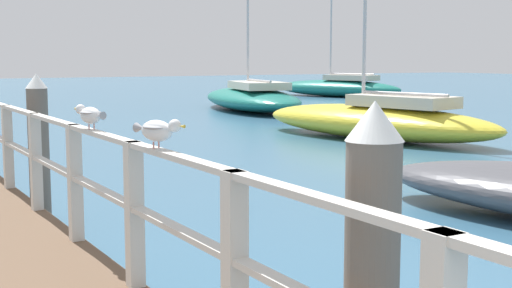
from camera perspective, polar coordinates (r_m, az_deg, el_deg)
The scene contains 6 objects.
dock_piling_far at distance 10.00m, azimuth -17.26°, elevation -0.12°, with size 0.29×0.29×1.98m.
seagull_foreground at distance 4.90m, azimuth -8.00°, elevation 1.18°, with size 0.25×0.46×0.21m.
seagull_background at distance 6.34m, azimuth -13.34°, elevation 2.37°, with size 0.22×0.47×0.21m.
boat_2 at distance 40.23m, azimuth 6.62°, elevation 4.61°, with size 4.89×8.55×10.21m.
boat_3 at distance 29.49m, azimuth -0.38°, elevation 3.77°, with size 5.03×9.26×10.30m.
boat_4 at distance 19.28m, azimuth 9.70°, elevation 1.93°, with size 3.75×8.06×8.23m.
Camera 1 is at (-0.65, 0.60, 2.18)m, focal length 49.17 mm.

